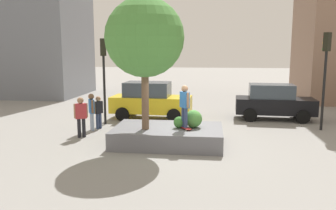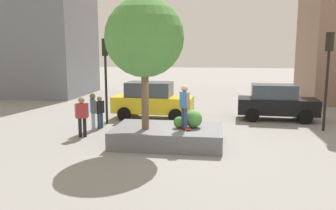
% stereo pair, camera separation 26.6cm
% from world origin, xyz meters
% --- Properties ---
extents(ground_plane, '(120.00, 120.00, 0.00)m').
position_xyz_m(ground_plane, '(0.00, 0.00, 0.00)').
color(ground_plane, gray).
extents(planter_ledge, '(4.30, 2.78, 0.69)m').
position_xyz_m(planter_ledge, '(-0.54, -0.06, 0.34)').
color(planter_ledge, slate).
rests_on(planter_ledge, ground).
extents(plaza_tree, '(2.99, 2.99, 5.01)m').
position_xyz_m(plaza_tree, '(-1.37, -0.47, 4.18)').
color(plaza_tree, brown).
rests_on(plaza_tree, planter_ledge).
extents(boxwood_shrub, '(0.70, 0.70, 0.70)m').
position_xyz_m(boxwood_shrub, '(0.47, 0.03, 1.04)').
color(boxwood_shrub, '#4C8C3D').
rests_on(boxwood_shrub, planter_ledge).
extents(hedge_clump, '(0.46, 0.46, 0.46)m').
position_xyz_m(hedge_clump, '(-0.08, -0.13, 0.92)').
color(hedge_clump, '#3D7A33').
rests_on(hedge_clump, planter_ledge).
extents(skateboard, '(0.65, 0.77, 0.07)m').
position_xyz_m(skateboard, '(0.14, -0.31, 0.75)').
color(skateboard, '#A51E1E').
rests_on(skateboard, planter_ledge).
extents(skateboarder, '(0.41, 0.47, 1.65)m').
position_xyz_m(skateboarder, '(0.14, -0.31, 1.71)').
color(skateboarder, navy).
rests_on(skateboarder, skateboard).
extents(taxi_cab, '(4.39, 2.18, 2.01)m').
position_xyz_m(taxi_cab, '(-2.14, 4.99, 1.02)').
color(taxi_cab, gold).
rests_on(taxi_cab, ground).
extents(sedan_parked, '(4.21, 2.11, 1.92)m').
position_xyz_m(sedan_parked, '(4.53, 5.54, 0.97)').
color(sedan_parked, black).
rests_on(sedan_parked, ground).
extents(traffic_light_corner, '(0.37, 0.37, 4.52)m').
position_xyz_m(traffic_light_corner, '(6.32, 3.23, 3.08)').
color(traffic_light_corner, black).
rests_on(traffic_light_corner, ground).
extents(traffic_light_median, '(0.32, 0.36, 4.29)m').
position_xyz_m(traffic_light_median, '(-4.17, 3.27, 2.94)').
color(traffic_light_median, black).
rests_on(traffic_light_median, ground).
extents(pedestrian_crossing, '(0.37, 0.47, 1.57)m').
position_xyz_m(pedestrian_crossing, '(-4.16, 2.24, 0.91)').
color(pedestrian_crossing, navy).
rests_on(pedestrian_crossing, ground).
extents(passerby_with_bag, '(0.40, 0.53, 1.74)m').
position_xyz_m(passerby_with_bag, '(-4.36, 1.86, 1.00)').
color(passerby_with_bag, '#8C9EB7').
rests_on(passerby_with_bag, ground).
extents(bystander_watching, '(0.53, 0.41, 1.75)m').
position_xyz_m(bystander_watching, '(-4.37, 0.54, 1.01)').
color(bystander_watching, black).
rests_on(bystander_watching, ground).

